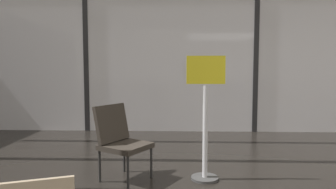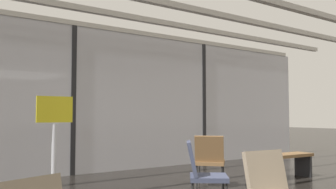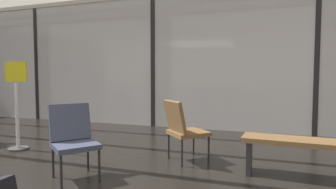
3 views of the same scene
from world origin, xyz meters
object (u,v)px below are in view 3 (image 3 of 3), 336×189
(lounge_chair_3, at_px, (73,136))
(lounge_chair_4, at_px, (183,127))
(parked_airplane, at_px, (191,57))
(waiting_bench, at_px, (309,149))
(info_sign, at_px, (17,109))

(lounge_chair_3, height_order, lounge_chair_4, same)
(parked_airplane, xyz_separation_m, lounge_chair_4, (1.63, -6.68, -1.44))
(lounge_chair_4, bearing_deg, waiting_bench, -141.19)
(lounge_chair_4, relative_size, waiting_bench, 0.57)
(lounge_chair_4, height_order, info_sign, info_sign)
(lounge_chair_3, xyz_separation_m, info_sign, (-1.69, 0.77, 0.18))
(lounge_chair_3, distance_m, lounge_chair_4, 1.48)
(waiting_bench, distance_m, info_sign, 4.34)
(parked_airplane, height_order, info_sign, parked_airplane)
(lounge_chair_3, bearing_deg, lounge_chair_4, -7.78)
(lounge_chair_3, bearing_deg, parked_airplane, 42.09)
(lounge_chair_4, height_order, waiting_bench, lounge_chair_4)
(lounge_chair_4, relative_size, info_sign, 0.60)
(parked_airplane, distance_m, lounge_chair_4, 7.03)
(lounge_chair_3, height_order, info_sign, info_sign)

